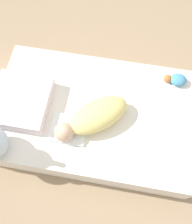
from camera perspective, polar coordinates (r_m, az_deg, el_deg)
ground_plane at (r=1.95m, az=-0.36°, el=-2.32°), size 12.00×12.00×0.00m
bed_mattress at (r=1.85m, az=-0.38°, el=-1.14°), size 1.37×0.87×0.21m
burp_cloth at (r=1.71m, az=-6.01°, el=-3.75°), size 0.23×0.20×0.02m
swaddled_baby at (r=1.67m, az=-0.65°, el=-1.20°), size 0.48×0.42×0.13m
pillow at (r=1.80m, az=-15.98°, el=2.25°), size 0.37×0.39×0.10m
turtle_plush at (r=1.92m, az=17.06°, el=6.78°), size 0.16×0.10×0.06m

